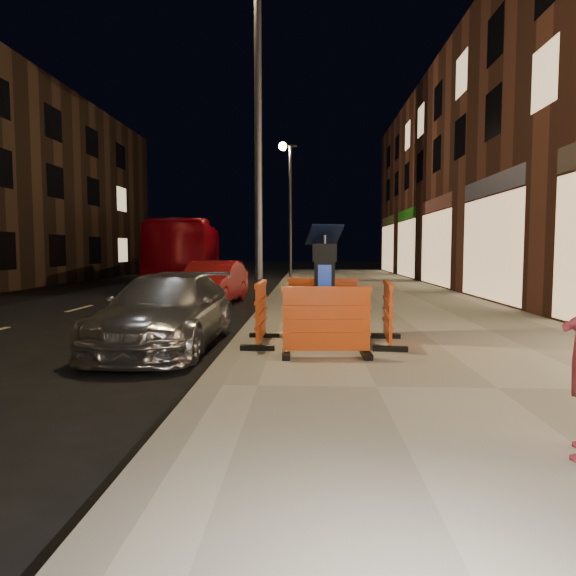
{
  "coord_description": "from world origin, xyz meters",
  "views": [
    {
      "loc": [
        1.04,
        -5.26,
        1.58
      ],
      "look_at": [
        0.8,
        1.0,
        1.1
      ],
      "focal_mm": 32.0,
      "sensor_mm": 36.0,
      "label": 1
    }
  ],
  "objects_px": {
    "bus_doubledecker": "(188,281)",
    "barrier_front": "(326,322)",
    "barrier_back": "(322,306)",
    "car_red": "(213,304)",
    "barrier_kerbside": "(261,313)",
    "parking_kiosk": "(324,288)",
    "car_silver": "(168,347)",
    "barrier_bldgside": "(388,313)"
  },
  "relations": [
    {
      "from": "bus_doubledecker",
      "to": "barrier_front",
      "type": "bearing_deg",
      "value": -78.07
    },
    {
      "from": "barrier_back",
      "to": "car_red",
      "type": "height_order",
      "value": "barrier_back"
    },
    {
      "from": "car_red",
      "to": "barrier_back",
      "type": "bearing_deg",
      "value": -58.65
    },
    {
      "from": "barrier_front",
      "to": "bus_doubledecker",
      "type": "height_order",
      "value": "bus_doubledecker"
    },
    {
      "from": "barrier_kerbside",
      "to": "bus_doubledecker",
      "type": "relative_size",
      "value": 0.11
    },
    {
      "from": "parking_kiosk",
      "to": "barrier_kerbside",
      "type": "distance_m",
      "value": 1.02
    },
    {
      "from": "car_red",
      "to": "bus_doubledecker",
      "type": "bearing_deg",
      "value": 111.57
    },
    {
      "from": "barrier_front",
      "to": "bus_doubledecker",
      "type": "relative_size",
      "value": 0.11
    },
    {
      "from": "barrier_back",
      "to": "car_red",
      "type": "relative_size",
      "value": 0.32
    },
    {
      "from": "barrier_front",
      "to": "car_silver",
      "type": "relative_size",
      "value": 0.3
    },
    {
      "from": "barrier_bldgside",
      "to": "barrier_back",
      "type": "bearing_deg",
      "value": 49.53
    },
    {
      "from": "barrier_kerbside",
      "to": "car_silver",
      "type": "bearing_deg",
      "value": 76.73
    },
    {
      "from": "barrier_front",
      "to": "car_silver",
      "type": "xyz_separation_m",
      "value": [
        -2.49,
        1.33,
        -0.62
      ]
    },
    {
      "from": "parking_kiosk",
      "to": "bus_doubledecker",
      "type": "xyz_separation_m",
      "value": [
        -6.06,
        16.98,
        -0.99
      ]
    },
    {
      "from": "barrier_kerbside",
      "to": "barrier_bldgside",
      "type": "xyz_separation_m",
      "value": [
        1.9,
        0.0,
        0.0
      ]
    },
    {
      "from": "parking_kiosk",
      "to": "barrier_bldgside",
      "type": "xyz_separation_m",
      "value": [
        0.95,
        0.0,
        -0.37
      ]
    },
    {
      "from": "parking_kiosk",
      "to": "barrier_kerbside",
      "type": "height_order",
      "value": "parking_kiosk"
    },
    {
      "from": "barrier_kerbside",
      "to": "barrier_back",
      "type": "bearing_deg",
      "value": -44.47
    },
    {
      "from": "barrier_back",
      "to": "barrier_bldgside",
      "type": "bearing_deg",
      "value": -39.47
    },
    {
      "from": "barrier_front",
      "to": "car_red",
      "type": "height_order",
      "value": "barrier_front"
    },
    {
      "from": "parking_kiosk",
      "to": "bus_doubledecker",
      "type": "bearing_deg",
      "value": 112.16
    },
    {
      "from": "parking_kiosk",
      "to": "barrier_front",
      "type": "relative_size",
      "value": 1.4
    },
    {
      "from": "barrier_kerbside",
      "to": "bus_doubledecker",
      "type": "distance_m",
      "value": 17.75
    },
    {
      "from": "car_silver",
      "to": "bus_doubledecker",
      "type": "xyz_separation_m",
      "value": [
        -3.57,
        16.6,
        0.0
      ]
    },
    {
      "from": "barrier_bldgside",
      "to": "barrier_front",
      "type": "bearing_deg",
      "value": 139.53
    },
    {
      "from": "barrier_front",
      "to": "car_red",
      "type": "xyz_separation_m",
      "value": [
        -2.94,
        7.72,
        -0.62
      ]
    },
    {
      "from": "barrier_bldgside",
      "to": "car_red",
      "type": "relative_size",
      "value": 0.32
    },
    {
      "from": "barrier_kerbside",
      "to": "barrier_bldgside",
      "type": "distance_m",
      "value": 1.9
    },
    {
      "from": "barrier_back",
      "to": "bus_doubledecker",
      "type": "distance_m",
      "value": 17.15
    },
    {
      "from": "barrier_front",
      "to": "bus_doubledecker",
      "type": "distance_m",
      "value": 18.94
    },
    {
      "from": "barrier_bldgside",
      "to": "bus_doubledecker",
      "type": "bearing_deg",
      "value": 26.96
    },
    {
      "from": "barrier_kerbside",
      "to": "car_silver",
      "type": "xyz_separation_m",
      "value": [
        -1.54,
        0.38,
        -0.62
      ]
    },
    {
      "from": "barrier_kerbside",
      "to": "car_red",
      "type": "xyz_separation_m",
      "value": [
        -1.99,
        6.77,
        -0.62
      ]
    },
    {
      "from": "car_silver",
      "to": "car_red",
      "type": "bearing_deg",
      "value": 94.99
    },
    {
      "from": "barrier_front",
      "to": "parking_kiosk",
      "type": "bearing_deg",
      "value": 87.53
    },
    {
      "from": "barrier_front",
      "to": "car_silver",
      "type": "bearing_deg",
      "value": 149.47
    },
    {
      "from": "barrier_bldgside",
      "to": "car_red",
      "type": "height_order",
      "value": "barrier_bldgside"
    },
    {
      "from": "parking_kiosk",
      "to": "barrier_kerbside",
      "type": "relative_size",
      "value": 1.4
    },
    {
      "from": "barrier_kerbside",
      "to": "car_red",
      "type": "relative_size",
      "value": 0.32
    },
    {
      "from": "car_silver",
      "to": "car_red",
      "type": "relative_size",
      "value": 1.08
    },
    {
      "from": "barrier_bldgside",
      "to": "car_silver",
      "type": "xyz_separation_m",
      "value": [
        -3.44,
        0.38,
        -0.62
      ]
    },
    {
      "from": "parking_kiosk",
      "to": "barrier_back",
      "type": "relative_size",
      "value": 1.4
    }
  ]
}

